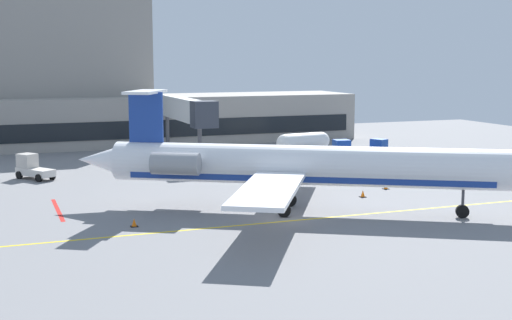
{
  "coord_description": "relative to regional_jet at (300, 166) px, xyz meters",
  "views": [
    {
      "loc": [
        -18.33,
        -42.92,
        10.78
      ],
      "look_at": [
        0.68,
        6.9,
        3.0
      ],
      "focal_mm": 48.98,
      "sensor_mm": 36.0,
      "label": 1
    }
  ],
  "objects": [
    {
      "name": "safety_cone_alpha",
      "position": [
        -2.76,
        2.96,
        -3.07
      ],
      "size": [
        0.47,
        0.47,
        0.55
      ],
      "color": "orange",
      "rests_on": "ground"
    },
    {
      "name": "baggage_tug",
      "position": [
        -16.83,
        21.12,
        -2.31
      ],
      "size": [
        3.4,
        4.08,
        2.24
      ],
      "color": "silver",
      "rests_on": "ground"
    },
    {
      "name": "fuel_tank",
      "position": [
        13.38,
        28.38,
        -2.02
      ],
      "size": [
        6.88,
        2.64,
        2.29
      ],
      "color": "white",
      "rests_on": "ground"
    },
    {
      "name": "safety_cone_charlie",
      "position": [
        6.86,
        3.06,
        -3.07
      ],
      "size": [
        0.47,
        0.47,
        0.55
      ],
      "color": "orange",
      "rests_on": "ground"
    },
    {
      "name": "belt_loader",
      "position": [
        14.19,
        20.09,
        -2.27
      ],
      "size": [
        2.45,
        3.9,
        2.31
      ],
      "color": "#1E4CB2",
      "rests_on": "ground"
    },
    {
      "name": "safety_cone_bravo",
      "position": [
        10.36,
        5.39,
        -3.07
      ],
      "size": [
        0.47,
        0.47,
        0.55
      ],
      "color": "orange",
      "rests_on": "ground"
    },
    {
      "name": "ground",
      "position": [
        -1.77,
        -1.19,
        -3.36
      ],
      "size": [
        120.0,
        120.0,
        0.11
      ],
      "color": "slate"
    },
    {
      "name": "regional_jet",
      "position": [
        0.0,
        0.0,
        0.0
      ],
      "size": [
        30.16,
        24.17,
        8.49
      ],
      "color": "white",
      "rests_on": "ground"
    },
    {
      "name": "jet_bridge_east",
      "position": [
        -0.39,
        29.15,
        1.91
      ],
      "size": [
        2.4,
        17.89,
        6.62
      ],
      "color": "silver",
      "rests_on": "ground"
    },
    {
      "name": "pushback_tractor",
      "position": [
        19.3,
        22.15,
        -2.4
      ],
      "size": [
        3.49,
        3.04,
        2.0
      ],
      "color": "#1E4CB2",
      "rests_on": "ground"
    },
    {
      "name": "terminal_building",
      "position": [
        -10.18,
        45.06,
        3.33
      ],
      "size": [
        64.76,
        11.61,
        18.32
      ],
      "color": "gray",
      "rests_on": "ground"
    },
    {
      "name": "safety_cone_delta",
      "position": [
        -11.78,
        -0.2,
        -3.07
      ],
      "size": [
        0.47,
        0.47,
        0.55
      ],
      "color": "orange",
      "rests_on": "ground"
    }
  ]
}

